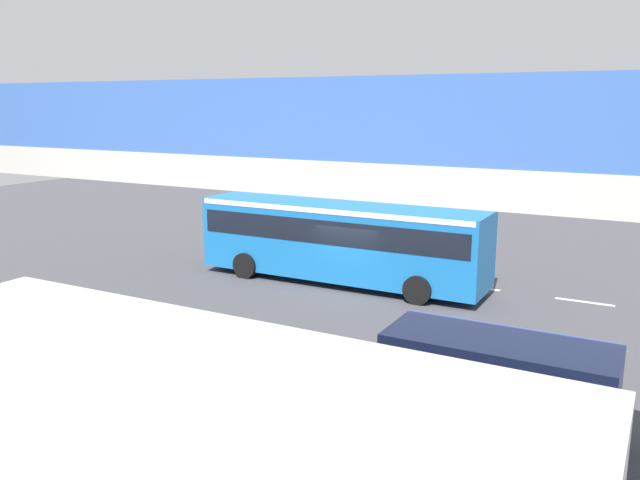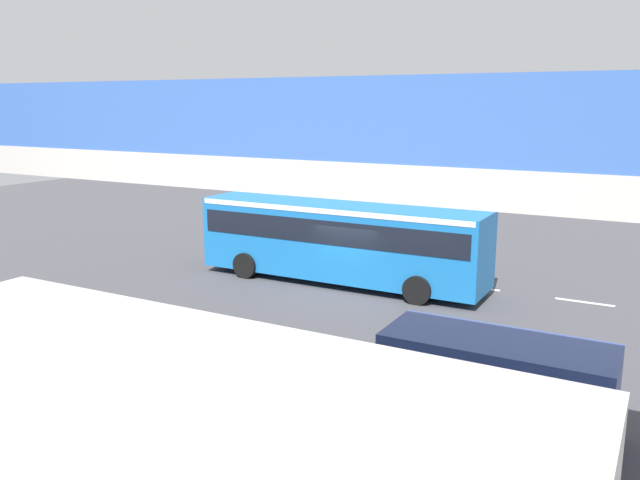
% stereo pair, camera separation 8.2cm
% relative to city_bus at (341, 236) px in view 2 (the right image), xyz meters
% --- Properties ---
extents(ground, '(80.00, 80.00, 0.00)m').
position_rel_city_bus_xyz_m(ground, '(-0.86, 0.95, -1.88)').
color(ground, '#424247').
extents(city_bus, '(11.54, 2.85, 3.15)m').
position_rel_city_bus_xyz_m(city_bus, '(0.00, 0.00, 0.00)').
color(city_bus, '#196BB7').
rests_on(city_bus, ground).
extents(parked_van, '(4.80, 2.17, 2.05)m').
position_rel_city_bus_xyz_m(parked_van, '(-8.28, 8.91, -0.70)').
color(parked_van, '#33478C').
rests_on(parked_van, ground).
extents(traffic_sign, '(0.08, 0.60, 2.80)m').
position_rel_city_bus_xyz_m(traffic_sign, '(1.89, -3.39, 0.01)').
color(traffic_sign, slate).
rests_on(traffic_sign, ground).
extents(lane_dash_leftmost, '(2.00, 0.20, 0.01)m').
position_rel_city_bus_xyz_m(lane_dash_leftmost, '(-8.86, -1.83, -1.88)').
color(lane_dash_leftmost, silver).
rests_on(lane_dash_leftmost, ground).
extents(lane_dash_left, '(2.00, 0.20, 0.01)m').
position_rel_city_bus_xyz_m(lane_dash_left, '(-4.86, -1.83, -1.88)').
color(lane_dash_left, silver).
rests_on(lane_dash_left, ground).
extents(lane_dash_centre, '(2.00, 0.20, 0.01)m').
position_rel_city_bus_xyz_m(lane_dash_centre, '(-0.86, -1.83, -1.88)').
color(lane_dash_centre, silver).
rests_on(lane_dash_centre, ground).
extents(lane_dash_right, '(2.00, 0.20, 0.01)m').
position_rel_city_bus_xyz_m(lane_dash_right, '(3.14, -1.83, -1.88)').
color(lane_dash_right, silver).
rests_on(lane_dash_right, ground).
extents(lane_dash_rightmost, '(2.00, 0.20, 0.01)m').
position_rel_city_bus_xyz_m(lane_dash_rightmost, '(7.14, -1.83, -1.88)').
color(lane_dash_rightmost, silver).
rests_on(lane_dash_rightmost, ground).
extents(pedestrian_overpass, '(26.42, 2.60, 7.31)m').
position_rel_city_bus_xyz_m(pedestrian_overpass, '(-0.86, 13.20, 3.55)').
color(pedestrian_overpass, '#B2ADA5').
rests_on(pedestrian_overpass, ground).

